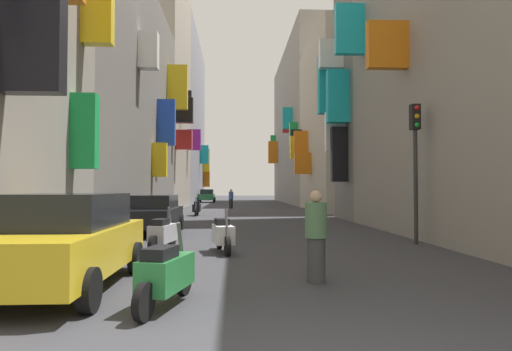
% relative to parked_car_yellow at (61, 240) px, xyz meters
% --- Properties ---
extents(ground_plane, '(140.00, 140.00, 0.00)m').
position_rel_parked_car_yellow_xyz_m(ground_plane, '(3.56, 25.61, -0.80)').
color(ground_plane, '#38383D').
extents(building_left_mid_a, '(7.39, 17.74, 12.15)m').
position_rel_parked_car_yellow_xyz_m(building_left_mid_a, '(-4.43, 15.12, 5.27)').
color(building_left_mid_a, slate).
rests_on(building_left_mid_a, ground).
extents(building_left_mid_b, '(7.20, 11.52, 21.57)m').
position_rel_parked_car_yellow_xyz_m(building_left_mid_b, '(-4.43, 29.74, 9.97)').
color(building_left_mid_b, '#9E9384').
rests_on(building_left_mid_b, ground).
extents(building_left_mid_c, '(7.07, 20.12, 19.42)m').
position_rel_parked_car_yellow_xyz_m(building_left_mid_c, '(-4.44, 45.56, 8.90)').
color(building_left_mid_c, gray).
rests_on(building_left_mid_c, ground).
extents(building_right_mid_a, '(7.24, 4.04, 20.84)m').
position_rel_parked_car_yellow_xyz_m(building_right_mid_a, '(11.51, 15.70, 9.56)').
color(building_right_mid_a, slate).
rests_on(building_right_mid_a, ground).
extents(building_right_mid_c, '(7.25, 11.05, 12.97)m').
position_rel_parked_car_yellow_xyz_m(building_right_mid_c, '(11.55, 25.55, 5.67)').
color(building_right_mid_c, '#BCB29E').
rests_on(building_right_mid_c, ground).
extents(building_right_far, '(7.24, 24.54, 17.55)m').
position_rel_parked_car_yellow_xyz_m(building_right_far, '(11.55, 43.34, 7.97)').
color(building_right_far, gray).
rests_on(building_right_far, ground).
extents(parked_car_yellow, '(2.01, 4.08, 1.54)m').
position_rel_parked_car_yellow_xyz_m(parked_car_yellow, '(0.00, 0.00, 0.00)').
color(parked_car_yellow, gold).
rests_on(parked_car_yellow, ground).
extents(parked_car_black, '(1.88, 4.33, 1.39)m').
position_rel_parked_car_yellow_xyz_m(parked_car_black, '(-0.17, 8.95, -0.06)').
color(parked_car_black, black).
rests_on(parked_car_black, ground).
extents(parked_car_green, '(1.89, 3.95, 1.54)m').
position_rel_parked_car_yellow_xyz_m(parked_car_green, '(-0.42, 45.14, -0.01)').
color(parked_car_green, '#236638').
rests_on(parked_car_green, ground).
extents(scooter_white, '(0.62, 1.77, 1.13)m').
position_rel_parked_car_yellow_xyz_m(scooter_white, '(2.52, 4.00, -0.34)').
color(scooter_white, silver).
rests_on(scooter_white, ground).
extents(scooter_black, '(0.44, 1.86, 1.13)m').
position_rel_parked_car_yellow_xyz_m(scooter_black, '(0.54, 19.45, -0.34)').
color(scooter_black, black).
rests_on(scooter_black, ground).
extents(scooter_green, '(0.69, 1.84, 1.13)m').
position_rel_parked_car_yellow_xyz_m(scooter_green, '(1.87, -1.15, -0.34)').
color(scooter_green, '#287F3D').
rests_on(scooter_green, ground).
extents(scooter_silver, '(0.64, 1.86, 1.13)m').
position_rel_parked_car_yellow_xyz_m(scooter_silver, '(0.95, 4.30, -0.34)').
color(scooter_silver, '#ADADB2').
rests_on(scooter_silver, ground).
extents(pedestrian_crossing, '(0.49, 0.49, 1.60)m').
position_rel_parked_car_yellow_xyz_m(pedestrian_crossing, '(4.23, 0.32, -0.01)').
color(pedestrian_crossing, '#3A3A3A').
rests_on(pedestrian_crossing, ground).
extents(pedestrian_near_left, '(0.47, 0.47, 1.59)m').
position_rel_parked_car_yellow_xyz_m(pedestrian_near_left, '(2.54, 28.94, -0.02)').
color(pedestrian_near_left, black).
rests_on(pedestrian_near_left, ground).
extents(traffic_light_near_corner, '(0.26, 0.34, 4.11)m').
position_rel_parked_car_yellow_xyz_m(traffic_light_near_corner, '(8.13, 5.37, 2.01)').
color(traffic_light_near_corner, '#2D2D2D').
rests_on(traffic_light_near_corner, ground).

